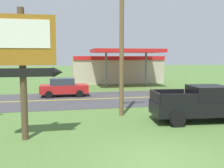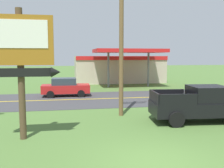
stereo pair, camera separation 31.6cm
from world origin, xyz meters
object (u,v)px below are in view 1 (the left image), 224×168
at_px(gas_station, 116,68).
at_px(car_red_near_lane, 64,87).
at_px(motel_sign, 23,53).
at_px(utility_pole, 122,32).
at_px(pickup_black_parked_on_lawn, 201,104).

xyz_separation_m(gas_station, car_red_near_lane, (-7.29, -11.56, -1.11)).
distance_m(motel_sign, utility_pole, 6.33).
bearing_deg(utility_pole, gas_station, 78.66).
relative_size(pickup_black_parked_on_lawn, car_red_near_lane, 1.27).
bearing_deg(gas_station, utility_pole, -101.34).
height_order(utility_pole, pickup_black_parked_on_lawn, utility_pole).
bearing_deg(pickup_black_parked_on_lawn, motel_sign, -170.61).
bearing_deg(motel_sign, gas_station, 68.99).
xyz_separation_m(pickup_black_parked_on_lawn, car_red_near_lane, (-7.30, 10.29, -0.13)).
distance_m(motel_sign, car_red_near_lane, 12.23).
distance_m(gas_station, car_red_near_lane, 13.71).
relative_size(motel_sign, gas_station, 0.46).
bearing_deg(pickup_black_parked_on_lawn, gas_station, 90.03).
relative_size(utility_pole, car_red_near_lane, 2.21).
bearing_deg(utility_pole, car_red_near_lane, 112.37).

